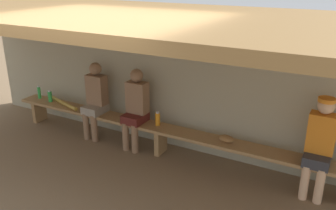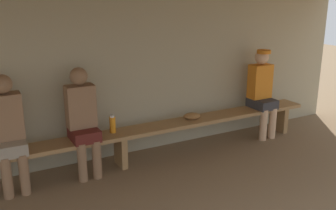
{
  "view_description": "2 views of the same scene",
  "coord_description": "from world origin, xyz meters",
  "px_view_note": "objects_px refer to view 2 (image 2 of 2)",
  "views": [
    {
      "loc": [
        2.64,
        -2.96,
        2.8
      ],
      "look_at": [
        0.39,
        1.09,
        1.05
      ],
      "focal_mm": 38.54,
      "sensor_mm": 36.0,
      "label": 1
    },
    {
      "loc": [
        -1.67,
        -2.82,
        2.2
      ],
      "look_at": [
        0.54,
        1.26,
        0.82
      ],
      "focal_mm": 41.51,
      "sensor_mm": 36.0,
      "label": 2
    }
  ],
  "objects_px": {
    "water_bottle_blue": "(113,124)",
    "player_near_post": "(83,118)",
    "player_in_red": "(8,129)",
    "bench": "(120,138)",
    "baseball_glove_dark_brown": "(192,116)",
    "player_with_sunglasses": "(262,89)"
  },
  "relations": [
    {
      "from": "player_in_red",
      "to": "bench",
      "type": "bearing_deg",
      "value": -0.13
    },
    {
      "from": "player_near_post",
      "to": "player_in_red",
      "type": "relative_size",
      "value": 1.0
    },
    {
      "from": "player_with_sunglasses",
      "to": "player_near_post",
      "type": "relative_size",
      "value": 1.01
    },
    {
      "from": "player_near_post",
      "to": "water_bottle_blue",
      "type": "distance_m",
      "value": 0.42
    },
    {
      "from": "bench",
      "to": "player_near_post",
      "type": "xyz_separation_m",
      "value": [
        -0.47,
        0.0,
        0.34
      ]
    },
    {
      "from": "bench",
      "to": "baseball_glove_dark_brown",
      "type": "relative_size",
      "value": 25.0
    },
    {
      "from": "bench",
      "to": "water_bottle_blue",
      "type": "xyz_separation_m",
      "value": [
        -0.08,
        0.04,
        0.18
      ]
    },
    {
      "from": "bench",
      "to": "player_with_sunglasses",
      "type": "relative_size",
      "value": 4.46
    },
    {
      "from": "player_with_sunglasses",
      "to": "baseball_glove_dark_brown",
      "type": "bearing_deg",
      "value": 179.21
    },
    {
      "from": "bench",
      "to": "water_bottle_blue",
      "type": "distance_m",
      "value": 0.2
    },
    {
      "from": "bench",
      "to": "player_in_red",
      "type": "distance_m",
      "value": 1.35
    },
    {
      "from": "player_in_red",
      "to": "water_bottle_blue",
      "type": "bearing_deg",
      "value": 1.96
    },
    {
      "from": "bench",
      "to": "baseball_glove_dark_brown",
      "type": "height_order",
      "value": "baseball_glove_dark_brown"
    },
    {
      "from": "player_near_post",
      "to": "baseball_glove_dark_brown",
      "type": "xyz_separation_m",
      "value": [
        1.56,
        0.02,
        -0.22
      ]
    },
    {
      "from": "water_bottle_blue",
      "to": "player_near_post",
      "type": "bearing_deg",
      "value": -173.85
    },
    {
      "from": "player_in_red",
      "to": "baseball_glove_dark_brown",
      "type": "bearing_deg",
      "value": 0.42
    },
    {
      "from": "player_in_red",
      "to": "water_bottle_blue",
      "type": "height_order",
      "value": "player_in_red"
    },
    {
      "from": "player_near_post",
      "to": "player_in_red",
      "type": "distance_m",
      "value": 0.84
    },
    {
      "from": "bench",
      "to": "player_with_sunglasses",
      "type": "xyz_separation_m",
      "value": [
        2.33,
        0.0,
        0.36
      ]
    },
    {
      "from": "player_with_sunglasses",
      "to": "bench",
      "type": "bearing_deg",
      "value": -179.91
    },
    {
      "from": "water_bottle_blue",
      "to": "baseball_glove_dark_brown",
      "type": "xyz_separation_m",
      "value": [
        1.17,
        -0.02,
        -0.06
      ]
    },
    {
      "from": "player_with_sunglasses",
      "to": "baseball_glove_dark_brown",
      "type": "xyz_separation_m",
      "value": [
        -1.24,
        0.02,
        -0.24
      ]
    }
  ]
}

